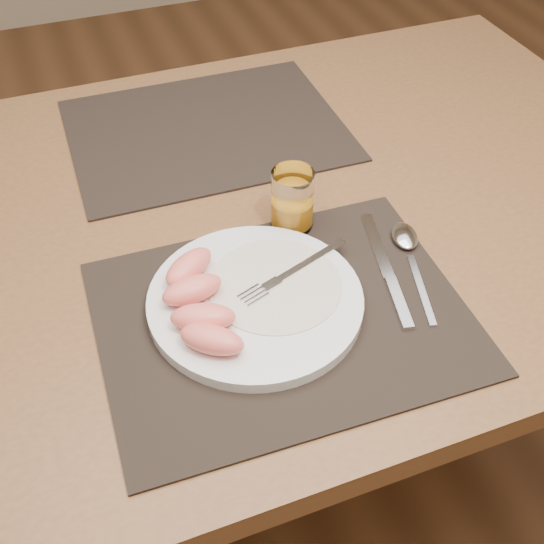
{
  "coord_description": "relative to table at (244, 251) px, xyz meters",
  "views": [
    {
      "loc": [
        -0.24,
        -0.74,
        1.38
      ],
      "look_at": [
        -0.01,
        -0.16,
        0.77
      ],
      "focal_mm": 45.0,
      "sensor_mm": 36.0,
      "label": 1
    }
  ],
  "objects": [
    {
      "name": "fork",
      "position": [
        0.0,
        -0.17,
        0.11
      ],
      "size": [
        0.17,
        0.07,
        0.0
      ],
      "color": "silver",
      "rests_on": "plate"
    },
    {
      "name": "plate_dressing",
      "position": [
        -0.02,
        -0.18,
        0.1
      ],
      "size": [
        0.17,
        0.17,
        0.0
      ],
      "color": "white",
      "rests_on": "plate"
    },
    {
      "name": "spoon",
      "position": [
        0.18,
        -0.16,
        0.09
      ],
      "size": [
        0.07,
        0.19,
        0.01
      ],
      "color": "silver",
      "rests_on": "placemat_near"
    },
    {
      "name": "placemat_near",
      "position": [
        -0.02,
        -0.22,
        0.09
      ],
      "size": [
        0.46,
        0.36,
        0.0
      ],
      "primitive_type": "cube",
      "rotation": [
        0.0,
        0.0,
        -0.03
      ],
      "color": "black",
      "rests_on": "table"
    },
    {
      "name": "table",
      "position": [
        0.0,
        0.0,
        0.0
      ],
      "size": [
        1.4,
        0.9,
        0.75
      ],
      "color": "brown",
      "rests_on": "ground"
    },
    {
      "name": "placemat_far",
      "position": [
        0.01,
        0.22,
        0.09
      ],
      "size": [
        0.46,
        0.36,
        0.0
      ],
      "primitive_type": "cube",
      "rotation": [
        0.0,
        0.0,
        -0.02
      ],
      "color": "black",
      "rests_on": "table"
    },
    {
      "name": "knife",
      "position": [
        0.13,
        -0.21,
        0.09
      ],
      "size": [
        0.06,
        0.22,
        0.01
      ],
      "color": "silver",
      "rests_on": "placemat_near"
    },
    {
      "name": "juice_glass",
      "position": [
        0.05,
        -0.06,
        0.13
      ],
      "size": [
        0.06,
        0.06,
        0.09
      ],
      "color": "white",
      "rests_on": "placemat_near"
    },
    {
      "name": "plate",
      "position": [
        -0.05,
        -0.19,
        0.1
      ],
      "size": [
        0.27,
        0.27,
        0.02
      ],
      "primitive_type": "cylinder",
      "color": "white",
      "rests_on": "placemat_near"
    },
    {
      "name": "ground",
      "position": [
        0.0,
        0.0,
        -0.67
      ],
      "size": [
        5.0,
        5.0,
        0.0
      ],
      "primitive_type": "plane",
      "color": "brown",
      "rests_on": "ground"
    },
    {
      "name": "grapefruit_wedges",
      "position": [
        -0.12,
        -0.19,
        0.12
      ],
      "size": [
        0.09,
        0.2,
        0.03
      ],
      "color": "#FF7A68",
      "rests_on": "plate"
    }
  ]
}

